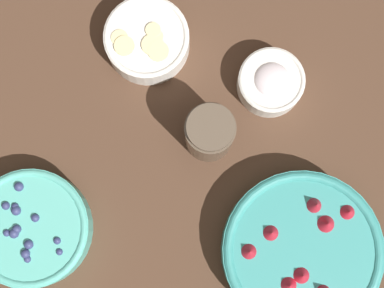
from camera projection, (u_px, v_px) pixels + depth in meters
name	position (u px, v px, depth m)	size (l,w,h in m)	color
ground_plane	(150.00, 201.00, 1.01)	(4.00, 4.00, 0.00)	#4C3323
bowl_strawberries	(302.00, 251.00, 0.96)	(0.24, 0.24, 0.08)	teal
bowl_blueberries	(31.00, 228.00, 0.97)	(0.18, 0.18, 0.06)	#56B7A8
bowl_bananas	(147.00, 40.00, 1.01)	(0.13, 0.13, 0.05)	white
bowl_cream	(271.00, 82.00, 1.00)	(0.10, 0.10, 0.05)	silver
jar_chocolate	(209.00, 133.00, 0.97)	(0.08, 0.08, 0.11)	brown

